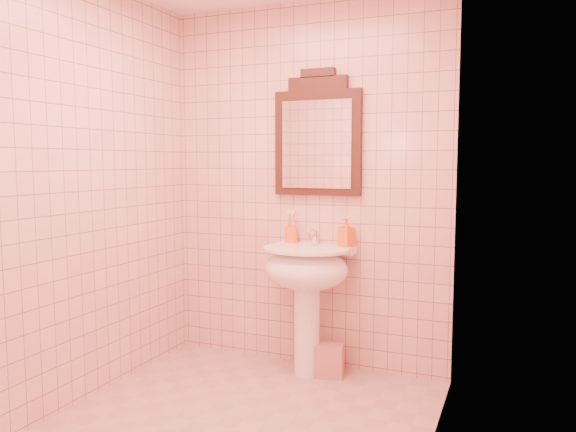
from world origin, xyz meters
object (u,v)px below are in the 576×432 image
at_px(soap_dispenser, 346,232).
at_px(towel, 329,361).
at_px(mirror, 318,137).
at_px(toothbrush_cup, 291,234).
at_px(pedestal_sink, 307,278).

distance_m(soap_dispenser, towel, 0.86).
distance_m(mirror, soap_dispenser, 0.67).
xyz_separation_m(mirror, toothbrush_cup, (-0.18, -0.04, -0.67)).
bearing_deg(pedestal_sink, toothbrush_cup, 137.12).
height_order(pedestal_sink, mirror, mirror).
bearing_deg(towel, toothbrush_cup, 157.35).
xyz_separation_m(mirror, towel, (0.15, -0.17, -1.48)).
bearing_deg(soap_dispenser, pedestal_sink, -124.69).
distance_m(pedestal_sink, toothbrush_cup, 0.35).
xyz_separation_m(toothbrush_cup, soap_dispenser, (0.41, -0.03, 0.04)).
relative_size(pedestal_sink, towel, 3.91).
relative_size(soap_dispenser, towel, 0.86).
xyz_separation_m(pedestal_sink, soap_dispenser, (0.23, 0.14, 0.30)).
relative_size(mirror, toothbrush_cup, 4.17).
relative_size(toothbrush_cup, towel, 0.92).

